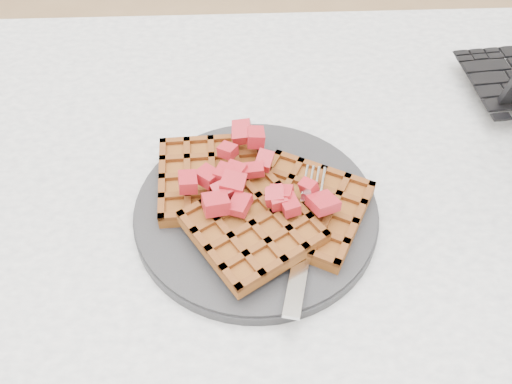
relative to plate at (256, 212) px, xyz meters
The scene contains 5 objects.
table 0.13m from the plate, 18.63° to the right, with size 1.20×0.80×0.75m.
plate is the anchor object (origin of this frame).
waffles 0.02m from the plate, 87.49° to the right, with size 0.23×0.21×0.03m.
strawberry_pile 0.05m from the plate, 123.69° to the left, with size 0.15×0.15×0.02m, color maroon, non-canonical shape.
fork 0.07m from the plate, 41.23° to the right, with size 0.02×0.18×0.02m, color silver, non-canonical shape.
Camera 1 is at (-0.06, -0.36, 1.23)m, focal length 40.00 mm.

